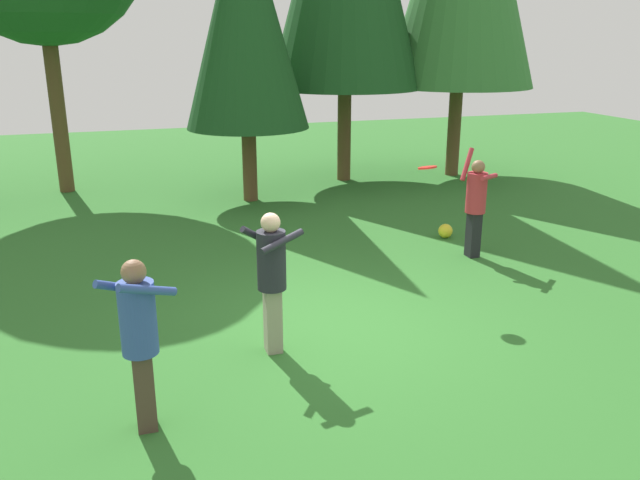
% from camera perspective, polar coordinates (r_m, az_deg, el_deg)
% --- Properties ---
extents(ground_plane, '(40.00, 40.00, 0.00)m').
position_cam_1_polar(ground_plane, '(8.55, 1.25, -7.65)').
color(ground_plane, '#2D6B28').
extents(person_thrower, '(0.67, 0.67, 1.85)m').
position_cam_1_polar(person_thrower, '(11.21, 13.58, 3.46)').
color(person_thrower, black).
rests_on(person_thrower, ground_plane).
extents(person_catcher, '(0.75, 0.71, 1.73)m').
position_cam_1_polar(person_catcher, '(6.27, -15.66, -7.74)').
color(person_catcher, '#4C382D').
rests_on(person_catcher, ground_plane).
extents(person_bystander, '(0.73, 0.68, 1.73)m').
position_cam_1_polar(person_bystander, '(7.55, -4.28, -2.75)').
color(person_bystander, gray).
rests_on(person_bystander, ground_plane).
extents(frisbee, '(0.36, 0.36, 0.07)m').
position_cam_1_polar(frisbee, '(9.34, 9.44, 6.32)').
color(frisbee, red).
extents(ball_yellow, '(0.27, 0.27, 0.27)m').
position_cam_1_polar(ball_yellow, '(12.39, 11.00, 0.79)').
color(ball_yellow, yellow).
rests_on(ball_yellow, ground_plane).
extents(tree_center, '(2.73, 2.73, 6.52)m').
position_cam_1_polar(tree_center, '(14.69, -6.65, 19.15)').
color(tree_center, brown).
rests_on(tree_center, ground_plane).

